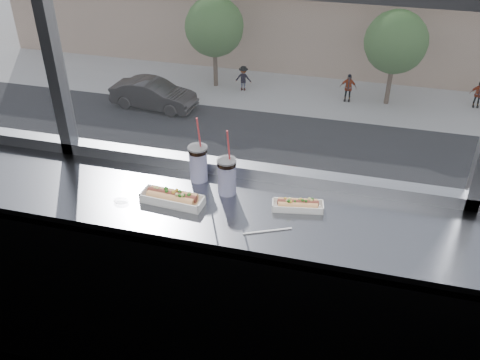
% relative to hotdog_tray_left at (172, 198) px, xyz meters
% --- Properties ---
extents(wall_back_lower, '(6.00, 0.00, 6.00)m').
position_rel_hotdog_tray_left_xyz_m(wall_back_lower, '(0.31, 0.31, -0.58)').
color(wall_back_lower, black).
rests_on(wall_back_lower, ground).
extents(counter, '(6.00, 0.55, 0.06)m').
position_rel_hotdog_tray_left_xyz_m(counter, '(0.31, 0.04, -0.06)').
color(counter, slate).
rests_on(counter, ground).
extents(counter_fascia, '(6.00, 0.04, 1.04)m').
position_rel_hotdog_tray_left_xyz_m(counter_fascia, '(0.31, -0.22, -0.58)').
color(counter_fascia, slate).
rests_on(counter_fascia, ground).
extents(hotdog_tray_left, '(0.30, 0.12, 0.07)m').
position_rel_hotdog_tray_left_xyz_m(hotdog_tray_left, '(0.00, 0.00, 0.00)').
color(hotdog_tray_left, white).
rests_on(hotdog_tray_left, counter).
extents(hotdog_tray_right, '(0.24, 0.11, 0.06)m').
position_rel_hotdog_tray_left_xyz_m(hotdog_tray_right, '(0.56, 0.10, -0.01)').
color(hotdog_tray_right, white).
rests_on(hotdog_tray_right, counter).
extents(soda_cup_left, '(0.09, 0.09, 0.35)m').
position_rel_hotdog_tray_left_xyz_m(soda_cup_left, '(0.05, 0.22, 0.07)').
color(soda_cup_left, white).
rests_on(soda_cup_left, counter).
extents(soda_cup_right, '(0.09, 0.09, 0.34)m').
position_rel_hotdog_tray_left_xyz_m(soda_cup_right, '(0.22, 0.14, 0.07)').
color(soda_cup_right, white).
rests_on(soda_cup_right, counter).
extents(loose_straw, '(0.20, 0.10, 0.01)m').
position_rel_hotdog_tray_left_xyz_m(loose_straw, '(0.46, -0.10, -0.03)').
color(loose_straw, white).
rests_on(loose_straw, counter).
extents(wrapper, '(0.08, 0.06, 0.02)m').
position_rel_hotdog_tray_left_xyz_m(wrapper, '(-0.23, -0.06, -0.02)').
color(wrapper, silver).
rests_on(wrapper, counter).
extents(plaza_ground, '(120.00, 120.00, 0.00)m').
position_rel_hotdog_tray_left_xyz_m(plaza_ground, '(0.31, 43.81, -12.13)').
color(plaza_ground, '#9B9A97').
rests_on(plaza_ground, ground).
extents(street_asphalt, '(80.00, 10.00, 0.06)m').
position_rel_hotdog_tray_left_xyz_m(street_asphalt, '(0.31, 20.31, -12.10)').
color(street_asphalt, black).
rests_on(street_asphalt, plaza_ground).
extents(far_sidewalk, '(80.00, 6.00, 0.04)m').
position_rel_hotdog_tray_left_xyz_m(far_sidewalk, '(0.31, 28.31, -12.11)').
color(far_sidewalk, '#9B9A97').
rests_on(far_sidewalk, plaza_ground).
extents(car_far_a, '(3.28, 6.74, 2.17)m').
position_rel_hotdog_tray_left_xyz_m(car_far_a, '(-11.16, 24.31, -10.98)').
color(car_far_a, '#2A2727').
rests_on(car_far_a, street_asphalt).
extents(car_near_a, '(2.59, 6.15, 2.05)m').
position_rel_hotdog_tray_left_xyz_m(car_near_a, '(-14.01, 16.31, -11.05)').
color(car_near_a, '#A2A2A2').
rests_on(car_near_a, street_asphalt).
extents(car_near_b, '(2.87, 6.43, 2.11)m').
position_rel_hotdog_tray_left_xyz_m(car_near_b, '(-5.38, 16.31, -11.01)').
color(car_near_b, black).
rests_on(car_near_b, street_asphalt).
extents(car_near_c, '(2.81, 6.72, 2.24)m').
position_rel_hotdog_tray_left_xyz_m(car_near_c, '(-1.55, 16.31, -10.95)').
color(car_near_c, maroon).
rests_on(car_near_c, street_asphalt).
extents(pedestrian_b, '(0.90, 0.67, 2.01)m').
position_rel_hotdog_tray_left_xyz_m(pedestrian_b, '(-0.43, 28.09, -11.08)').
color(pedestrian_b, '#66605B').
rests_on(pedestrian_b, far_sidewalk).
extents(pedestrian_a, '(0.83, 0.62, 1.86)m').
position_rel_hotdog_tray_left_xyz_m(pedestrian_a, '(-6.78, 28.06, -11.16)').
color(pedestrian_a, '#66605B').
rests_on(pedestrian_a, far_sidewalk).
extents(pedestrian_c, '(0.85, 0.64, 1.92)m').
position_rel_hotdog_tray_left_xyz_m(pedestrian_c, '(6.89, 29.12, -11.13)').
color(pedestrian_c, '#66605B').
rests_on(pedestrian_c, far_sidewalk).
extents(tree_left, '(3.55, 3.55, 5.55)m').
position_rel_hotdog_tray_left_xyz_m(tree_left, '(-8.64, 28.31, -8.37)').
color(tree_left, '#47382B').
rests_on(tree_left, far_sidewalk).
extents(tree_center, '(3.53, 3.53, 5.51)m').
position_rel_hotdog_tray_left_xyz_m(tree_center, '(1.86, 28.31, -8.39)').
color(tree_center, '#47382B').
rests_on(tree_center, far_sidewalk).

